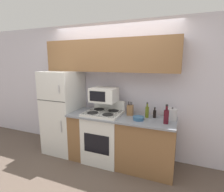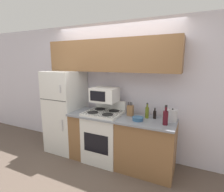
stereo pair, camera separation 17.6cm
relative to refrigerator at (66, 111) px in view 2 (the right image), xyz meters
name	(u,v)px [view 2 (the right image)]	position (x,y,z in m)	size (l,w,h in m)	color
ground_plane	(97,167)	(0.93, -0.35, -0.82)	(12.00, 12.00, 0.00)	brown
wall_back	(114,89)	(0.93, 0.39, 0.46)	(8.00, 0.05, 2.55)	silver
lower_cabinets	(120,140)	(1.25, -0.06, -0.37)	(1.85, 0.63, 0.89)	brown
refrigerator	(66,111)	(0.00, 0.00, 0.00)	(0.65, 0.73, 1.63)	silver
upper_cabinets	(110,56)	(0.93, 0.18, 1.10)	(2.50, 0.36, 0.57)	brown
stove	(104,135)	(0.93, -0.07, -0.34)	(0.65, 0.61, 1.09)	silver
microwave	(105,95)	(0.89, 0.03, 0.40)	(0.47, 0.36, 0.25)	silver
knife_block	(130,110)	(1.39, 0.05, 0.16)	(0.10, 0.09, 0.24)	brown
bowl	(138,119)	(1.59, -0.15, 0.10)	(0.19, 0.19, 0.06)	#335B84
bottle_wine_red	(165,117)	(2.01, -0.16, 0.19)	(0.08, 0.08, 0.30)	#470F19
bottle_soy_sauce	(155,114)	(1.81, 0.08, 0.14)	(0.05, 0.05, 0.18)	black
bottle_olive_oil	(147,112)	(1.69, 0.04, 0.17)	(0.06, 0.06, 0.26)	#5B6619
kettle	(172,116)	(2.09, 0.04, 0.16)	(0.15, 0.15, 0.21)	#B7B7BC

